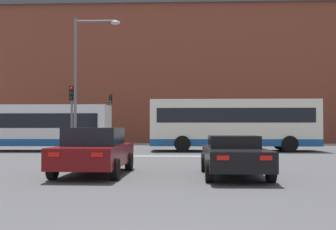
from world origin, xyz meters
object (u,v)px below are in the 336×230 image
object	(u,v)px
traffic_light_far_left	(111,111)
pedestrian_walking_east	(289,133)
car_saloon_left	(94,151)
street_lamp_junction	(83,71)
traffic_light_near_left	(72,108)
pedestrian_waiting	(285,132)
bus_crossing_lead	(233,124)
traffic_light_far_right	(238,114)
car_roadster_right	(234,156)
bus_crossing_trailing	(25,126)

from	to	relation	value
traffic_light_far_left	pedestrian_walking_east	bearing A→B (deg)	4.26
car_saloon_left	street_lamp_junction	bearing A→B (deg)	107.27
car_saloon_left	traffic_light_far_left	bearing A→B (deg)	100.09
car_saloon_left	street_lamp_junction	xyz separation A→B (m)	(-2.56, 9.01, 3.82)
traffic_light_near_left	pedestrian_walking_east	bearing A→B (deg)	43.34
traffic_light_near_left	pedestrian_waiting	xyz separation A→B (m)	(15.16, 14.74, -1.52)
bus_crossing_lead	pedestrian_waiting	bearing A→B (deg)	-28.81
pedestrian_waiting	pedestrian_walking_east	distance (m)	0.33
traffic_light_far_right	street_lamp_junction	bearing A→B (deg)	-127.07
car_roadster_right	car_saloon_left	bearing A→B (deg)	176.06
traffic_light_near_left	traffic_light_far_left	distance (m)	13.37
bus_crossing_trailing	street_lamp_junction	bearing A→B (deg)	-130.23
traffic_light_far_left	street_lamp_junction	xyz separation A→B (m)	(0.90, -13.61, 1.66)
bus_crossing_lead	bus_crossing_trailing	world-z (taller)	bus_crossing_lead
car_saloon_left	traffic_light_far_right	xyz separation A→B (m)	(7.48, 22.30, 1.81)
bus_crossing_lead	traffic_light_far_left	bearing A→B (deg)	45.96
pedestrian_walking_east	bus_crossing_trailing	bearing A→B (deg)	-85.04
traffic_light_far_right	pedestrian_waiting	bearing A→B (deg)	21.00
traffic_light_near_left	car_roadster_right	bearing A→B (deg)	-50.97
bus_crossing_trailing	pedestrian_waiting	xyz separation A→B (m)	(19.24, 10.95, -0.51)
car_roadster_right	pedestrian_waiting	world-z (taller)	pedestrian_waiting
bus_crossing_lead	traffic_light_far_right	world-z (taller)	traffic_light_far_right
bus_crossing_lead	traffic_light_near_left	size ratio (longest dim) A/B	2.77
pedestrian_waiting	traffic_light_far_left	bearing A→B (deg)	-153.37
pedestrian_walking_east	bus_crossing_lead	bearing A→B (deg)	-54.22
pedestrian_walking_east	traffic_light_near_left	bearing A→B (deg)	-70.57
car_roadster_right	pedestrian_walking_east	xyz separation A→B (m)	(7.65, 24.09, 0.32)
bus_crossing_trailing	pedestrian_waiting	world-z (taller)	bus_crossing_trailing
car_roadster_right	pedestrian_walking_east	world-z (taller)	pedestrian_walking_east
bus_crossing_lead	pedestrian_waiting	distance (m)	12.11
car_roadster_right	pedestrian_walking_east	size ratio (longest dim) A/B	2.70
bus_crossing_lead	traffic_light_far_left	distance (m)	13.31
street_lamp_junction	pedestrian_walking_east	world-z (taller)	street_lamp_junction
traffic_light_far_right	street_lamp_junction	size ratio (longest dim) A/B	0.51
car_saloon_left	traffic_light_far_left	size ratio (longest dim) A/B	1.01
pedestrian_walking_east	pedestrian_waiting	bearing A→B (deg)	-155.82
bus_crossing_trailing	traffic_light_near_left	xyz separation A→B (m)	(4.08, -3.79, 1.01)
car_saloon_left	traffic_light_near_left	bearing A→B (deg)	110.78
car_roadster_right	pedestrian_waiting	size ratio (longest dim) A/B	2.53
traffic_light_far_right	pedestrian_walking_east	world-z (taller)	traffic_light_far_right
traffic_light_near_left	bus_crossing_trailing	bearing A→B (deg)	137.12
bus_crossing_lead	pedestrian_walking_east	world-z (taller)	bus_crossing_lead
car_saloon_left	pedestrian_walking_east	distance (m)	26.70
traffic_light_far_right	traffic_light_far_left	world-z (taller)	traffic_light_far_left
traffic_light_far_left	pedestrian_waiting	world-z (taller)	traffic_light_far_left
bus_crossing_trailing	traffic_light_far_left	world-z (taller)	traffic_light_far_left
car_saloon_left	traffic_light_far_right	bearing A→B (deg)	72.84
traffic_light_near_left	traffic_light_far_left	world-z (taller)	traffic_light_far_left
traffic_light_far_right	traffic_light_far_left	distance (m)	10.95
car_roadster_right	traffic_light_far_left	bearing A→B (deg)	109.11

